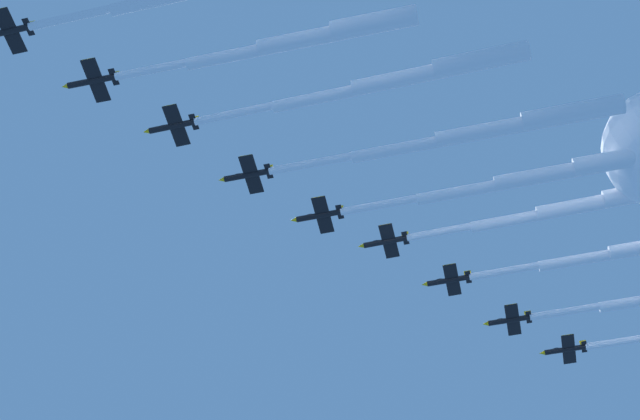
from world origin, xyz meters
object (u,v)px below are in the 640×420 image
(jet_port_inner, at_px, (301,39))
(jet_starboard_mid, at_px, (542,175))
(jet_port_outer, at_px, (576,206))
(jet_starboard_inner, at_px, (401,78))
(jet_port_mid, at_px, (488,130))

(jet_port_inner, relative_size, jet_starboard_mid, 0.90)
(jet_port_inner, bearing_deg, jet_port_outer, 46.06)
(jet_port_inner, distance_m, jet_starboard_inner, 18.70)
(jet_starboard_inner, bearing_deg, jet_starboard_mid, 46.67)
(jet_starboard_inner, xyz_separation_m, jet_starboard_mid, (22.39, 23.73, -2.02))
(jet_port_mid, bearing_deg, jet_starboard_mid, 52.96)
(jet_port_mid, relative_size, jet_port_outer, 1.17)
(jet_starboard_mid, bearing_deg, jet_port_mid, -127.04)
(jet_port_mid, height_order, jet_starboard_mid, jet_port_mid)
(jet_starboard_inner, height_order, jet_port_mid, jet_starboard_inner)
(jet_port_inner, height_order, jet_starboard_mid, jet_port_inner)
(jet_starboard_inner, bearing_deg, jet_port_outer, 50.68)
(jet_port_mid, bearing_deg, jet_port_inner, -141.80)
(jet_port_inner, bearing_deg, jet_port_mid, 38.20)
(jet_starboard_mid, bearing_deg, jet_starboard_inner, -133.33)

